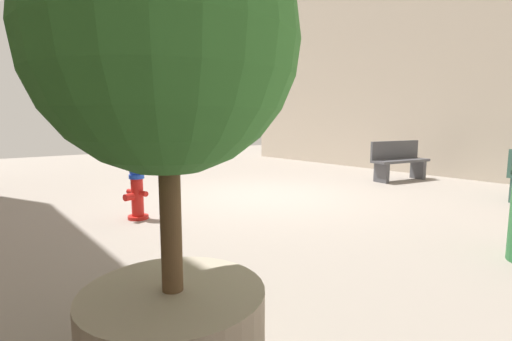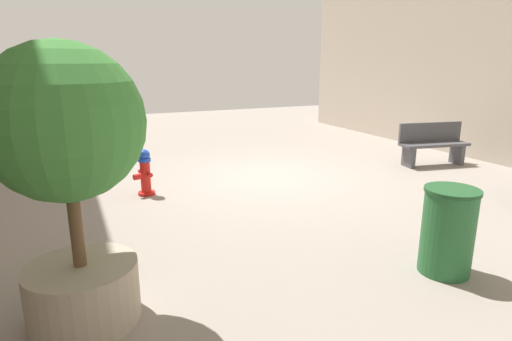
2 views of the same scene
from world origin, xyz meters
name	(u,v)px [view 1 (image 1 of 2)]	position (x,y,z in m)	size (l,w,h in m)	color
ground_plane	(261,197)	(0.00, 0.00, 0.00)	(23.40, 23.40, 0.00)	gray
fire_hydrant	(137,192)	(2.44, 0.10, 0.41)	(0.37, 0.40, 0.82)	red
bench_near	(399,160)	(-3.88, 0.56, 0.49)	(1.62, 0.73, 0.95)	#4C4C51
planter_tree	(167,104)	(3.64, 3.64, 1.52)	(1.31, 1.31, 2.47)	tan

